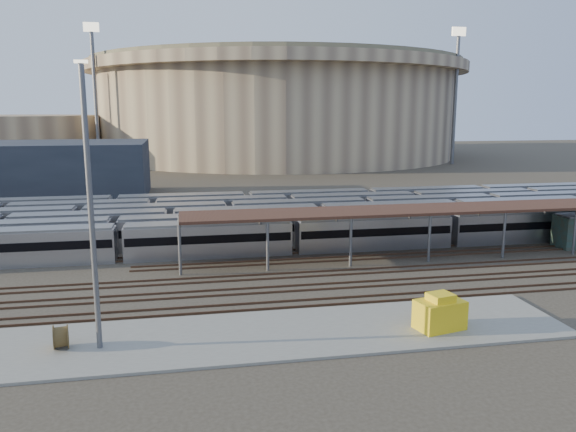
{
  "coord_description": "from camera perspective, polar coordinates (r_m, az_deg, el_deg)",
  "views": [
    {
      "loc": [
        -7.46,
        -52.21,
        15.89
      ],
      "look_at": [
        4.65,
        12.0,
        3.39
      ],
      "focal_mm": 35.0,
      "sensor_mm": 36.0,
      "label": 1
    }
  ],
  "objects": [
    {
      "name": "stadium",
      "position": [
        194.93,
        -1.11,
        11.0
      ],
      "size": [
        124.0,
        124.0,
        32.5
      ],
      "color": "tan",
      "rests_on": "ground"
    },
    {
      "name": "floodlight_3",
      "position": [
        212.28,
        -11.61,
        11.9
      ],
      "size": [
        4.0,
        1.0,
        38.4
      ],
      "color": "#5C5C61",
      "rests_on": "ground"
    },
    {
      "name": "service_building",
      "position": [
        111.23,
        -25.03,
        4.2
      ],
      "size": [
        42.0,
        20.0,
        10.0
      ],
      "primitive_type": "cube",
      "color": "#1E232D",
      "rests_on": "ground"
    },
    {
      "name": "yellow_equipment",
      "position": [
        42.62,
        15.16,
        -9.64
      ],
      "size": [
        3.77,
        2.82,
        2.12
      ],
      "primitive_type": "cube",
      "rotation": [
        0.0,
        0.0,
        0.23
      ],
      "color": "yellow",
      "rests_on": "apron"
    },
    {
      "name": "yard_light_pole",
      "position": [
        37.92,
        -19.4,
        0.65
      ],
      "size": [
        0.8,
        0.36,
        18.62
      ],
      "color": "#5C5C61",
      "rests_on": "apron"
    },
    {
      "name": "inspection_shed",
      "position": [
        64.39,
        16.73,
        0.62
      ],
      "size": [
        60.3,
        6.0,
        5.3
      ],
      "color": "#5C5C61",
      "rests_on": "ground"
    },
    {
      "name": "ground",
      "position": [
        55.08,
        -2.45,
        -5.95
      ],
      "size": [
        420.0,
        420.0,
        0.0
      ],
      "primitive_type": "plane",
      "color": "#383026",
      "rests_on": "ground"
    },
    {
      "name": "floodlight_2",
      "position": [
        170.85,
        16.66,
        11.99
      ],
      "size": [
        4.0,
        1.0,
        38.4
      ],
      "color": "#5C5C61",
      "rests_on": "ground"
    },
    {
      "name": "subway_trains",
      "position": [
        73.03,
        -1.33,
        -0.3
      ],
      "size": [
        123.26,
        23.9,
        3.6
      ],
      "color": "#AEAEB3",
      "rests_on": "ground"
    },
    {
      "name": "apron",
      "position": [
        40.5,
        -6.49,
        -12.19
      ],
      "size": [
        50.0,
        9.0,
        0.2
      ],
      "primitive_type": "cube",
      "color": "gray",
      "rests_on": "ground"
    },
    {
      "name": "empty_tracks",
      "position": [
        50.34,
        -1.63,
        -7.47
      ],
      "size": [
        170.0,
        9.62,
        0.18
      ],
      "color": "#4C3323",
      "rests_on": "ground"
    },
    {
      "name": "floodlight_0",
      "position": [
        163.84,
        -19.01,
        11.92
      ],
      "size": [
        4.0,
        1.0,
        38.4
      ],
      "color": "#5C5C61",
      "rests_on": "ground"
    },
    {
      "name": "secondary_arena",
      "position": [
        189.84,
        -26.95,
        6.99
      ],
      "size": [
        56.0,
        56.0,
        14.0
      ],
      "primitive_type": "cylinder",
      "color": "tan",
      "rests_on": "ground"
    },
    {
      "name": "cable_reel_east",
      "position": [
        40.98,
        -22.08,
        -11.31
      ],
      "size": [
        1.16,
        1.74,
        1.61
      ],
      "primitive_type": "cylinder",
      "rotation": [
        0.0,
        1.57,
        0.18
      ],
      "color": "brown",
      "rests_on": "apron"
    }
  ]
}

